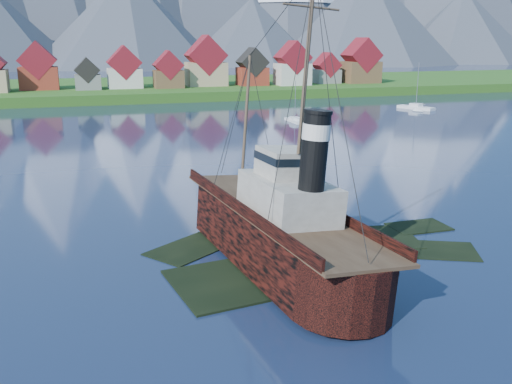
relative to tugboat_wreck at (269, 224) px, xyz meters
name	(u,v)px	position (x,y,z in m)	size (l,w,h in m)	color
ground	(304,261)	(2.70, -1.75, -3.19)	(1400.00, 1400.00, 0.00)	#16223E
shoal	(313,254)	(4.48, 0.40, -3.54)	(31.71, 21.24, 1.14)	black
shore_bank	(128,93)	(2.70, 168.25, -3.19)	(600.00, 80.00, 3.20)	#1E4D16
seawall	(139,104)	(2.70, 130.25, -3.19)	(600.00, 2.50, 2.00)	#3F3D38
town	(24,72)	(-30.42, 150.43, 5.80)	(250.96, 16.69, 17.30)	maroon
tugboat_wreck	(269,224)	(0.00, 0.00, 0.00)	(7.46, 32.14, 25.47)	black
sailboat_e	(295,121)	(33.43, 79.45, -2.97)	(2.23, 8.70, 10.08)	white
sailboat_f	(416,108)	(74.70, 92.81, -2.90)	(6.75, 11.07, 13.32)	white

